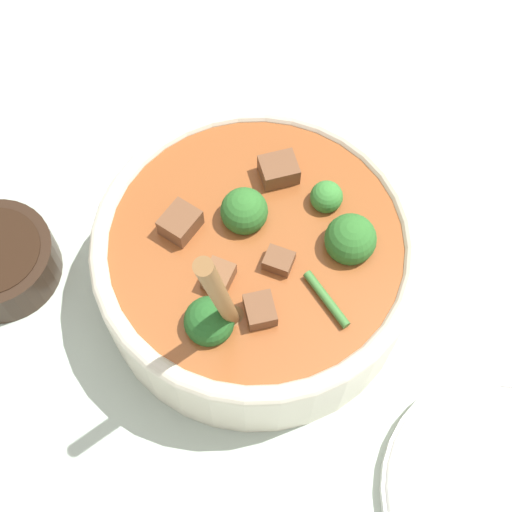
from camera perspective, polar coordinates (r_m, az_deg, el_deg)
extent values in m
plane|color=#ADBCAD|center=(0.66, 0.00, -2.25)|extent=(4.00, 4.00, 0.00)
cylinder|color=beige|center=(0.62, 0.00, -0.68)|extent=(0.27, 0.27, 0.08)
torus|color=beige|center=(0.58, 0.00, 1.09)|extent=(0.27, 0.27, 0.02)
cylinder|color=brown|center=(0.61, 0.00, 0.03)|extent=(0.25, 0.25, 0.05)
sphere|color=#2D6B28|center=(0.58, -0.95, 3.61)|extent=(0.04, 0.04, 0.04)
cylinder|color=#6B9956|center=(0.61, -0.91, 2.24)|extent=(0.01, 0.01, 0.02)
sphere|color=#235B23|center=(0.55, -3.77, -5.23)|extent=(0.04, 0.04, 0.04)
cylinder|color=#6B9956|center=(0.57, -3.60, -6.28)|extent=(0.01, 0.01, 0.02)
sphere|color=#2D6B28|center=(0.58, 7.56, 1.33)|extent=(0.04, 0.04, 0.04)
cylinder|color=#6B9956|center=(0.60, 7.22, -0.05)|extent=(0.01, 0.01, 0.02)
sphere|color=#387F33|center=(0.60, 5.66, 4.73)|extent=(0.03, 0.03, 0.03)
cylinder|color=#6B9956|center=(0.61, 5.49, 3.75)|extent=(0.01, 0.01, 0.01)
cube|color=brown|center=(0.61, 1.82, 6.77)|extent=(0.04, 0.04, 0.02)
cube|color=brown|center=(0.59, -6.06, 2.56)|extent=(0.04, 0.03, 0.02)
cube|color=brown|center=(0.56, -3.00, -1.73)|extent=(0.03, 0.03, 0.02)
cube|color=brown|center=(0.57, 1.76, -0.55)|extent=(0.03, 0.03, 0.02)
cube|color=brown|center=(0.55, 0.33, -4.47)|extent=(0.03, 0.03, 0.02)
cylinder|color=#3D7533|center=(0.56, 5.66, -3.45)|extent=(0.01, 0.05, 0.01)
ellipsoid|color=brown|center=(0.56, -1.91, -5.06)|extent=(0.04, 0.03, 0.01)
cylinder|color=brown|center=(0.47, -2.88, -3.32)|extent=(0.05, 0.04, 0.17)
cylinder|color=white|center=(0.63, 19.56, -17.77)|extent=(0.20, 0.20, 0.01)
torus|color=white|center=(0.62, 19.73, -17.67)|extent=(0.20, 0.20, 0.01)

